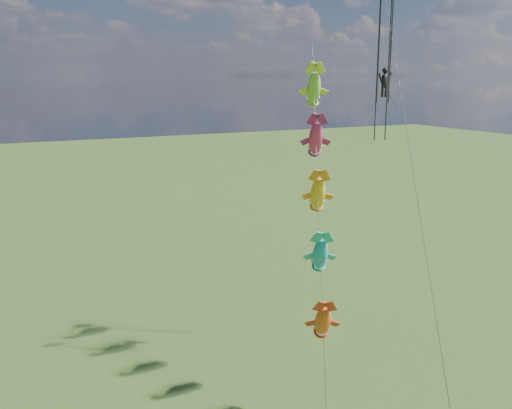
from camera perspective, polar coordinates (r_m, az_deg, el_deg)
name	(u,v)px	position (r m, az deg, el deg)	size (l,w,h in m)	color
fish_windsock_rig	(318,194)	(31.93, 6.21, 1.01)	(7.55, 14.18, 20.36)	brown
parafoil_rig	(387,69)	(34.48, 12.93, 13.03)	(7.77, 16.20, 23.61)	brown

